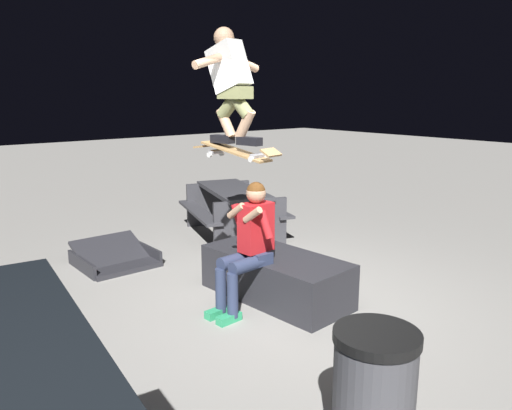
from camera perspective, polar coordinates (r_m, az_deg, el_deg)
The scene contains 8 objects.
ground_plane at distance 5.42m, azimuth 3.21°, elevation -11.19°, with size 40.00×40.00×0.00m, color gray.
ledge_box_main at distance 5.49m, azimuth 2.24°, elevation -8.10°, with size 1.67×0.74×0.49m, color #28282D.
person_sitting_on_ledge at distance 5.04m, azimuth -0.88°, elevation -4.11°, with size 0.60×0.77×1.33m.
skateboard at distance 5.01m, azimuth -2.33°, elevation 6.12°, with size 1.04×0.39×0.16m.
skater_airborne at distance 5.02m, azimuth -2.90°, elevation 13.98°, with size 0.63×0.89×1.12m.
kicker_ramp at distance 6.83m, azimuth -15.75°, elevation -6.02°, with size 0.95×0.93×0.39m.
picnic_table_back at distance 7.81m, azimuth -2.63°, elevation 0.09°, with size 2.03×1.80×0.75m.
trash_bin at distance 3.23m, azimuth 13.24°, elevation -20.67°, with size 0.51×0.51×0.86m.
Camera 1 is at (-3.65, 3.37, 2.18)m, focal length 35.09 mm.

